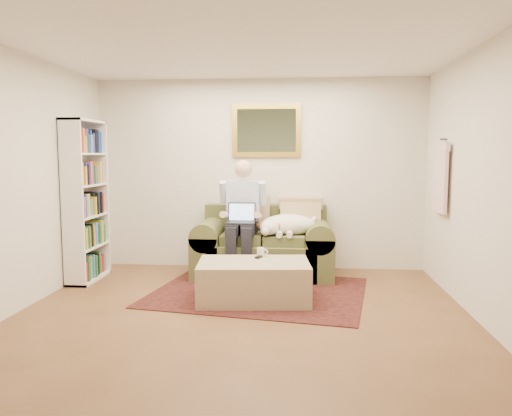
# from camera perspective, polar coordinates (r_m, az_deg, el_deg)

# --- Properties ---
(room_shell) EXTENTS (4.51, 5.00, 2.61)m
(room_shell) POSITION_cam_1_polar(r_m,az_deg,el_deg) (4.77, -1.72, 2.82)
(room_shell) COLOR brown
(room_shell) RESTS_ON ground
(rug) EXTENTS (2.63, 2.25, 0.01)m
(rug) POSITION_cam_1_polar(r_m,az_deg,el_deg) (5.80, 0.32, -9.56)
(rug) COLOR black
(rug) RESTS_ON room_shell
(sofa) EXTENTS (1.79, 0.91, 1.07)m
(sofa) POSITION_cam_1_polar(r_m,az_deg,el_deg) (6.53, 0.90, -5.05)
(sofa) COLOR brown
(sofa) RESTS_ON room_shell
(seated_man) EXTENTS (0.59, 0.84, 1.50)m
(seated_man) POSITION_cam_1_polar(r_m,az_deg,el_deg) (6.32, -1.63, -1.35)
(seated_man) COLOR #8CA2D8
(seated_man) RESTS_ON sofa
(laptop) EXTENTS (0.35, 0.27, 0.25)m
(laptop) POSITION_cam_1_polar(r_m,az_deg,el_deg) (6.25, -1.71, -1.10)
(laptop) COLOR black
(laptop) RESTS_ON seated_man
(sleeping_dog) EXTENTS (0.74, 0.46, 0.27)m
(sleeping_dog) POSITION_cam_1_polar(r_m,az_deg,el_deg) (6.36, 3.73, -1.93)
(sleeping_dog) COLOR white
(sleeping_dog) RESTS_ON sofa
(ottoman) EXTENTS (1.25, 0.86, 0.43)m
(ottoman) POSITION_cam_1_polar(r_m,az_deg,el_deg) (5.43, -0.26, -8.37)
(ottoman) COLOR tan
(ottoman) RESTS_ON room_shell
(coffee_mug) EXTENTS (0.08, 0.08, 0.10)m
(coffee_mug) POSITION_cam_1_polar(r_m,az_deg,el_deg) (5.63, 0.54, -5.08)
(coffee_mug) COLOR white
(coffee_mug) RESTS_ON ottoman
(tv_remote) EXTENTS (0.09, 0.16, 0.02)m
(tv_remote) POSITION_cam_1_polar(r_m,az_deg,el_deg) (5.59, 0.39, -5.59)
(tv_remote) COLOR black
(tv_remote) RESTS_ON ottoman
(bookshelf) EXTENTS (0.28, 0.80, 2.00)m
(bookshelf) POSITION_cam_1_polar(r_m,az_deg,el_deg) (6.57, -18.88, 0.78)
(bookshelf) COLOR white
(bookshelf) RESTS_ON room_shell
(wall_mirror) EXTENTS (0.94, 0.04, 0.72)m
(wall_mirror) POSITION_cam_1_polar(r_m,az_deg,el_deg) (6.87, 1.20, 8.85)
(wall_mirror) COLOR gold
(wall_mirror) RESTS_ON room_shell
(hanging_shirt) EXTENTS (0.06, 0.52, 0.90)m
(hanging_shirt) POSITION_cam_1_polar(r_m,az_deg,el_deg) (6.19, 20.34, 3.67)
(hanging_shirt) COLOR beige
(hanging_shirt) RESTS_ON room_shell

